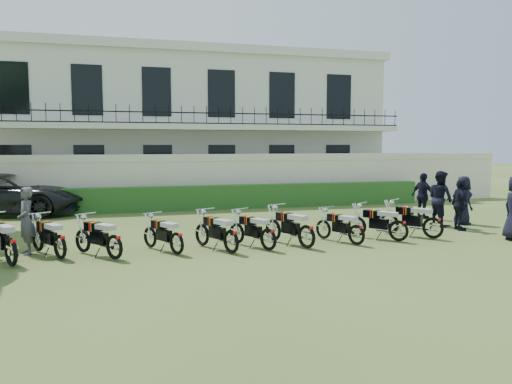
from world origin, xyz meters
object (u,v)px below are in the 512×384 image
(motorcycle_0, at_px, (11,245))
(suv, at_px, (7,194))
(motorcycle_6, at_px, (307,231))
(officer_4, at_px, (440,198))
(officer_5, at_px, (423,196))
(motorcycle_4, at_px, (231,236))
(officer_3, at_px, (463,200))
(motorcycle_1, at_px, (60,241))
(motorcycle_9, at_px, (433,223))
(motorcycle_2, at_px, (114,241))
(motorcycle_3, at_px, (177,238))
(motorcycle_8, at_px, (399,226))
(inspector, at_px, (26,221))
(officer_2, at_px, (460,205))
(motorcycle_5, at_px, (268,234))
(motorcycle_7, at_px, (357,230))

(motorcycle_0, bearing_deg, suv, 71.76)
(motorcycle_0, xyz_separation_m, motorcycle_6, (6.97, 0.08, -0.02))
(motorcycle_6, distance_m, officer_4, 6.15)
(motorcycle_6, bearing_deg, officer_5, 9.70)
(suv, bearing_deg, motorcycle_4, -131.84)
(officer_3, bearing_deg, suv, 75.14)
(motorcycle_1, xyz_separation_m, motorcycle_9, (9.98, -0.08, 0.03))
(motorcycle_2, height_order, motorcycle_3, motorcycle_2)
(motorcycle_2, xyz_separation_m, motorcycle_8, (7.60, 0.20, 0.00))
(motorcycle_2, distance_m, inspector, 2.47)
(motorcycle_0, distance_m, motorcycle_3, 3.66)
(motorcycle_3, relative_size, motorcycle_6, 0.86)
(motorcycle_6, bearing_deg, motorcycle_1, 152.77)
(officer_4, bearing_deg, inspector, 90.36)
(motorcycle_9, bearing_deg, suv, 110.10)
(motorcycle_3, relative_size, inspector, 0.93)
(motorcycle_8, distance_m, officer_4, 3.58)
(motorcycle_3, xyz_separation_m, officer_4, (8.97, 2.19, 0.49))
(motorcycle_3, xyz_separation_m, officer_2, (9.05, 1.29, 0.37))
(motorcycle_8, xyz_separation_m, officer_4, (2.84, 2.13, 0.46))
(motorcycle_4, distance_m, officer_3, 9.02)
(motorcycle_6, relative_size, officer_4, 0.98)
(motorcycle_9, relative_size, officer_4, 0.89)
(motorcycle_8, xyz_separation_m, officer_2, (2.91, 1.22, 0.34))
(motorcycle_4, bearing_deg, motorcycle_2, 153.25)
(inspector, bearing_deg, motorcycle_9, 66.52)
(inspector, relative_size, officer_4, 0.91)
(motorcycle_2, xyz_separation_m, motorcycle_9, (8.76, 0.28, 0.03))
(motorcycle_2, xyz_separation_m, motorcycle_3, (1.46, 0.14, -0.03))
(motorcycle_0, bearing_deg, officer_2, -22.76)
(motorcycle_3, xyz_separation_m, officer_3, (9.96, 2.30, 0.39))
(motorcycle_5, bearing_deg, motorcycle_9, -23.86)
(officer_3, bearing_deg, motorcycle_6, 118.62)
(motorcycle_5, xyz_separation_m, inspector, (-5.85, 1.28, 0.38))
(motorcycle_6, height_order, motorcycle_9, motorcycle_9)
(motorcycle_4, distance_m, officer_5, 9.06)
(motorcycle_7, bearing_deg, suv, 113.83)
(motorcycle_5, relative_size, motorcycle_7, 1.02)
(motorcycle_2, height_order, inspector, inspector)
(motorcycle_6, relative_size, motorcycle_8, 1.18)
(motorcycle_8, bearing_deg, motorcycle_6, 148.24)
(motorcycle_1, relative_size, officer_4, 0.88)
(motorcycle_3, xyz_separation_m, motorcycle_6, (3.32, -0.17, 0.05))
(motorcycle_2, relative_size, inspector, 0.91)
(motorcycle_4, height_order, officer_2, officer_2)
(inspector, relative_size, officer_5, 1.00)
(motorcycle_2, height_order, suv, suv)
(officer_2, xyz_separation_m, officer_3, (0.91, 1.01, 0.01))
(suv, height_order, officer_4, officer_4)
(motorcycle_3, distance_m, officer_4, 9.25)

